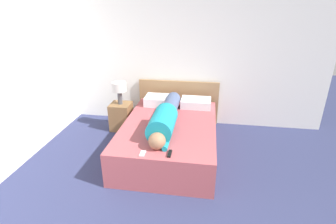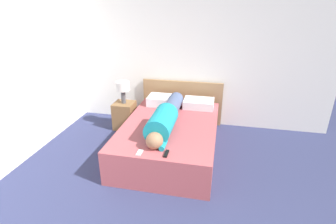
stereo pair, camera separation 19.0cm
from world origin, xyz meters
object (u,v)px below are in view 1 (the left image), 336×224
table_lamp (119,88)px  pillow_second (196,103)px  nightstand (121,116)px  cell_phone (143,153)px  pillow_near_headboard (161,100)px  person_lying (165,118)px  tv_remote (170,154)px  bed (170,137)px

table_lamp → pillow_second: size_ratio=0.78×
nightstand → pillow_second: (1.34, 0.10, 0.31)m
nightstand → cell_phone: (0.80, -1.55, 0.24)m
pillow_near_headboard → pillow_second: (0.63, 0.00, -0.01)m
person_lying → pillow_second: (0.39, 0.89, -0.08)m
tv_remote → cell_phone: 0.33m
pillow_second → tv_remote: pillow_second is taller
table_lamp → nightstand: bearing=76.0°
table_lamp → pillow_near_headboard: size_ratio=0.74×
cell_phone → nightstand: bearing=117.1°
person_lying → pillow_near_headboard: bearing=104.6°
person_lying → tv_remote: size_ratio=10.88×
pillow_near_headboard → table_lamp: bearing=-172.2°
bed → pillow_near_headboard: pillow_near_headboard is taller
pillow_near_headboard → bed: bearing=-69.9°
person_lying → tv_remote: (0.17, -0.72, -0.13)m
table_lamp → cell_phone: table_lamp is taller
pillow_near_headboard → tv_remote: (0.41, -1.62, -0.06)m
person_lying → pillow_second: 0.98m
tv_remote → nightstand: bearing=126.5°
pillow_near_headboard → tv_remote: 1.67m
person_lying → nightstand: bearing=140.1°
bed → person_lying: (-0.04, -0.14, 0.39)m
bed → tv_remote: tv_remote is taller
bed → person_lying: size_ratio=1.24×
tv_remote → pillow_second: bearing=82.3°
pillow_near_headboard → tv_remote: size_ratio=3.59×
pillow_near_headboard → cell_phone: 1.66m
bed → cell_phone: cell_phone is taller
bed → pillow_second: pillow_second is taller
pillow_second → table_lamp: bearing=-175.8°
pillow_near_headboard → tv_remote: pillow_near_headboard is taller
person_lying → pillow_near_headboard: size_ratio=3.03×
nightstand → table_lamp: table_lamp is taller
bed → cell_phone: (-0.19, -0.90, 0.25)m
nightstand → pillow_near_headboard: bearing=7.8°
pillow_near_headboard → nightstand: bearing=-172.2°
person_lying → table_lamp: bearing=140.1°
bed → table_lamp: (-0.99, 0.65, 0.54)m
bed → pillow_near_headboard: 0.86m
person_lying → tv_remote: bearing=-76.4°
pillow_near_headboard → pillow_second: size_ratio=1.05×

